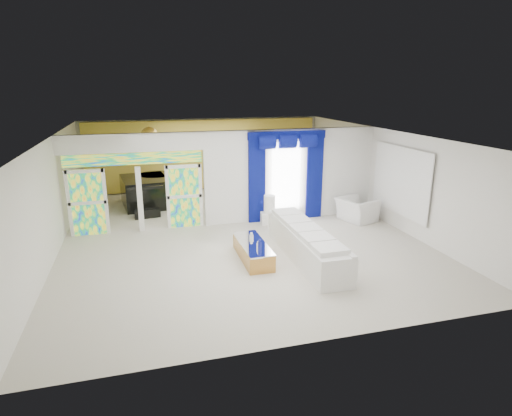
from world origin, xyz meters
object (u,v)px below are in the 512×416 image
object	(u,v)px
armchair	(357,210)
coffee_table	(253,251)
grand_piano	(145,192)
white_sofa	(306,244)
console_table	(278,218)

from	to	relation	value
armchair	coffee_table	bearing A→B (deg)	100.78
armchair	grand_piano	size ratio (longest dim) A/B	0.56
white_sofa	coffee_table	world-z (taller)	white_sofa
white_sofa	grand_piano	xyz separation A→B (m)	(-3.90, 6.34, 0.15)
coffee_table	console_table	size ratio (longest dim) A/B	1.72
white_sofa	console_table	size ratio (longest dim) A/B	3.50
white_sofa	grand_piano	bearing A→B (deg)	122.23
coffee_table	grand_piano	world-z (taller)	grand_piano
coffee_table	armchair	distance (m)	4.73
console_table	armchair	xyz separation A→B (m)	(2.60, -0.43, 0.19)
coffee_table	armchair	size ratio (longest dim) A/B	1.67
coffee_table	console_table	bearing A→B (deg)	59.49
white_sofa	console_table	world-z (taller)	white_sofa
coffee_table	console_table	distance (m)	3.09
armchair	console_table	bearing A→B (deg)	63.29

